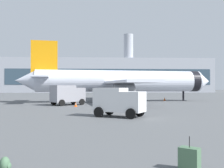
{
  "coord_description": "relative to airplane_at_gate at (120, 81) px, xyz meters",
  "views": [
    {
      "loc": [
        0.23,
        -2.17,
        2.74
      ],
      "look_at": [
        1.82,
        27.12,
        3.0
      ],
      "focal_mm": 42.5,
      "sensor_mm": 36.0,
      "label": 1
    }
  ],
  "objects": [
    {
      "name": "rolling_suitcase",
      "position": [
        -1.09,
        -38.82,
        -3.27
      ],
      "size": [
        0.75,
        0.72,
        1.1
      ],
      "color": "#476B4C",
      "rests_on": "ground"
    },
    {
      "name": "terminal_building",
      "position": [
        1.12,
        77.0,
        4.15
      ],
      "size": [
        94.3,
        18.55,
        27.37
      ],
      "color": "#9EA3AD",
      "rests_on": "ground"
    },
    {
      "name": "cargo_van",
      "position": [
        -2.2,
        -23.63,
        -2.21
      ],
      "size": [
        4.81,
        3.99,
        2.6
      ],
      "color": "white",
      "rests_on": "ground"
    },
    {
      "name": "safety_cone_mid",
      "position": [
        -0.94,
        -18.95,
        -3.31
      ],
      "size": [
        0.44,
        0.44,
        0.7
      ],
      "color": "#F2590C",
      "rests_on": "ground"
    },
    {
      "name": "safety_cone_near",
      "position": [
        -7.06,
        -11.28,
        -3.37
      ],
      "size": [
        0.44,
        0.44,
        0.59
      ],
      "color": "#F2590C",
      "rests_on": "ground"
    },
    {
      "name": "airplane_at_gate",
      "position": [
        0.0,
        0.0,
        0.0
      ],
      "size": [
        35.72,
        32.36,
        10.5
      ],
      "color": "silver",
      "rests_on": "ground"
    },
    {
      "name": "traveller_backpack",
      "position": [
        -7.05,
        -38.64,
        -3.42
      ],
      "size": [
        0.36,
        0.4,
        0.48
      ],
      "color": "#476B4C",
      "rests_on": "ground"
    },
    {
      "name": "service_truck",
      "position": [
        -8.49,
        -8.29,
        -2.05
      ],
      "size": [
        5.14,
        4.69,
        2.9
      ],
      "color": "gray",
      "rests_on": "ground"
    },
    {
      "name": "safety_cone_far",
      "position": [
        8.83,
        3.17,
        -3.34
      ],
      "size": [
        0.44,
        0.44,
        0.64
      ],
      "color": "#F2590C",
      "rests_on": "ground"
    }
  ]
}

